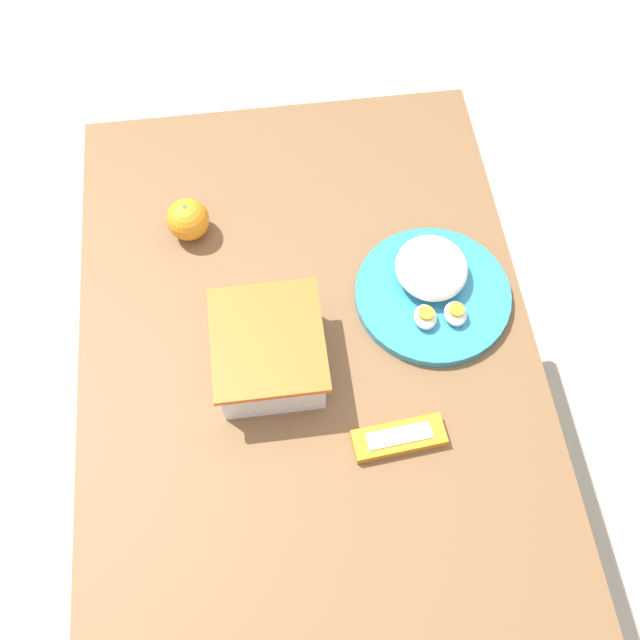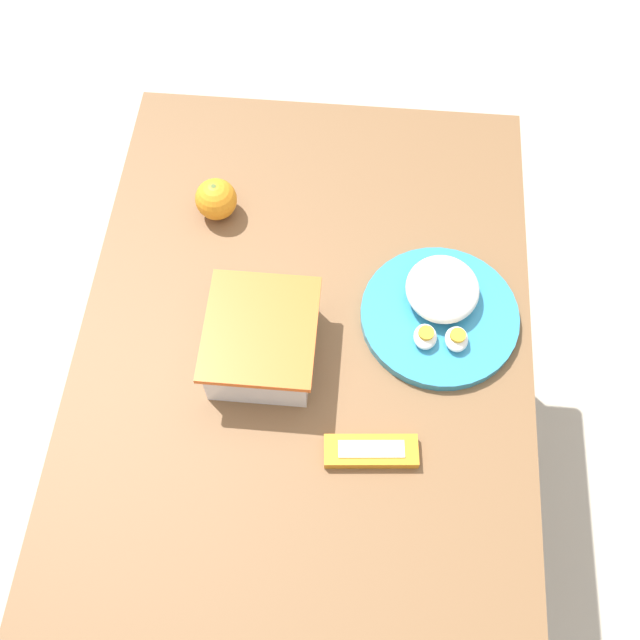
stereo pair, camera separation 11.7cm
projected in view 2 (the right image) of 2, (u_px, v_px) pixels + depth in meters
ground_plane at (310, 472)px, 1.84m from camera, size 10.00×10.00×0.00m
table at (306, 363)px, 1.29m from camera, size 1.00×0.72×0.74m
food_container at (262, 342)px, 1.15m from camera, size 0.19×0.17×0.09m
orange_fruit at (216, 199)px, 1.28m from camera, size 0.07×0.07×0.07m
rice_plate at (440, 307)px, 1.20m from camera, size 0.25×0.25×0.07m
candy_bar at (371, 451)px, 1.10m from camera, size 0.06×0.14×0.02m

